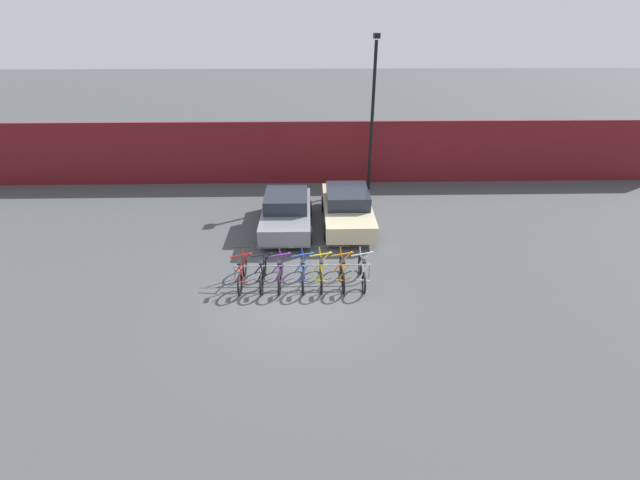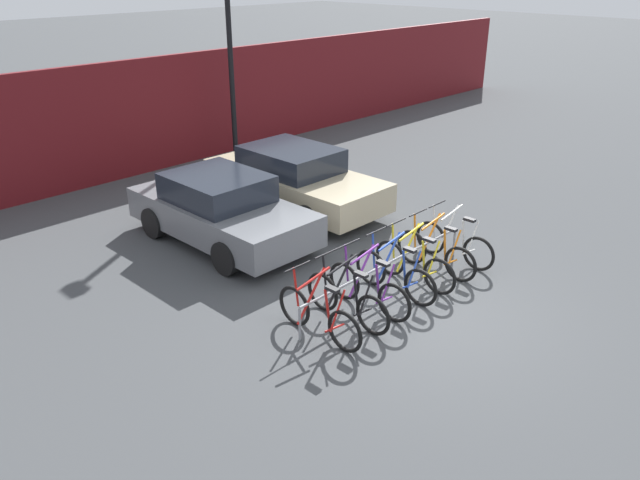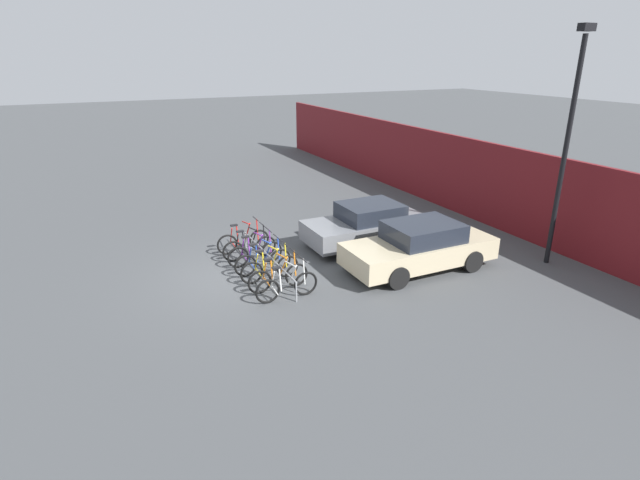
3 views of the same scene
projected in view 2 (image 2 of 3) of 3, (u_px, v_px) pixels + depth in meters
name	position (u px, v px, depth m)	size (l,w,h in m)	color
ground_plane	(413.00, 309.00, 10.20)	(120.00, 120.00, 0.00)	#424447
hoarding_wall	(110.00, 123.00, 15.63)	(36.00, 0.16, 2.95)	maroon
bike_rack	(387.00, 266.00, 10.51)	(4.18, 0.04, 0.57)	gray
bicycle_red	(319.00, 315.00, 9.28)	(0.68, 1.71, 1.05)	black
bicycle_black	(347.00, 300.00, 9.69)	(0.68, 1.71, 1.05)	black
bicycle_purple	(368.00, 289.00, 10.03)	(0.68, 1.71, 1.05)	black
bicycle_blue	(395.00, 275.00, 10.48)	(0.68, 1.71, 1.05)	black
bicycle_yellow	(414.00, 264.00, 10.84)	(0.68, 1.71, 1.05)	black
bicycle_orange	(436.00, 253.00, 11.26)	(0.68, 1.71, 1.05)	black
bicycle_white	(454.00, 243.00, 11.65)	(0.68, 1.71, 1.05)	black
car_grey	(221.00, 209.00, 12.37)	(1.91, 4.09, 1.40)	slate
car_beige	(294.00, 178.00, 14.12)	(1.91, 4.43, 1.40)	#C1B28E
lamp_post	(229.00, 24.00, 16.15)	(0.24, 0.44, 6.66)	black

